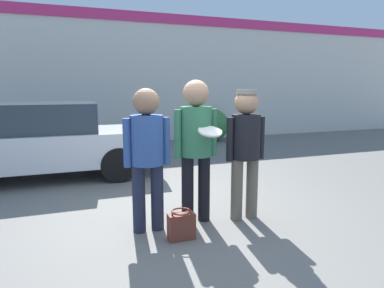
{
  "coord_description": "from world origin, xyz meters",
  "views": [
    {
      "loc": [
        -1.32,
        -3.86,
        1.68
      ],
      "look_at": [
        0.14,
        0.16,
        0.98
      ],
      "focal_mm": 32.0,
      "sensor_mm": 36.0,
      "label": 1
    }
  ],
  "objects_px": {
    "shrub": "(213,125)",
    "person_left": "(147,147)",
    "person_right": "(246,143)",
    "person_middle_with_frisbee": "(196,138)",
    "handbag": "(181,225)",
    "parked_car_near": "(35,141)"
  },
  "relations": [
    {
      "from": "person_left",
      "to": "handbag",
      "type": "xyz_separation_m",
      "value": [
        0.29,
        -0.37,
        -0.84
      ]
    },
    {
      "from": "parked_car_near",
      "to": "handbag",
      "type": "bearing_deg",
      "value": -63.4
    },
    {
      "from": "parked_car_near",
      "to": "shrub",
      "type": "relative_size",
      "value": 4.4
    },
    {
      "from": "parked_car_near",
      "to": "handbag",
      "type": "height_order",
      "value": "parked_car_near"
    },
    {
      "from": "person_left",
      "to": "parked_car_near",
      "type": "height_order",
      "value": "person_left"
    },
    {
      "from": "shrub",
      "to": "handbag",
      "type": "bearing_deg",
      "value": -116.09
    },
    {
      "from": "person_right",
      "to": "parked_car_near",
      "type": "xyz_separation_m",
      "value": [
        -2.69,
        3.13,
        -0.29
      ]
    },
    {
      "from": "parked_car_near",
      "to": "handbag",
      "type": "xyz_separation_m",
      "value": [
        1.73,
        -3.46,
        -0.55
      ]
    },
    {
      "from": "handbag",
      "to": "parked_car_near",
      "type": "bearing_deg",
      "value": 116.6
    },
    {
      "from": "parked_car_near",
      "to": "shrub",
      "type": "xyz_separation_m",
      "value": [
        4.96,
        3.13,
        -0.2
      ]
    },
    {
      "from": "person_left",
      "to": "shrub",
      "type": "bearing_deg",
      "value": 60.52
    },
    {
      "from": "person_right",
      "to": "parked_car_near",
      "type": "bearing_deg",
      "value": 130.72
    },
    {
      "from": "shrub",
      "to": "person_left",
      "type": "bearing_deg",
      "value": -119.48
    },
    {
      "from": "person_right",
      "to": "person_middle_with_frisbee",
      "type": "bearing_deg",
      "value": 169.95
    },
    {
      "from": "person_middle_with_frisbee",
      "to": "handbag",
      "type": "bearing_deg",
      "value": -127.7
    },
    {
      "from": "person_middle_with_frisbee",
      "to": "handbag",
      "type": "distance_m",
      "value": 1.07
    },
    {
      "from": "person_right",
      "to": "handbag",
      "type": "xyz_separation_m",
      "value": [
        -0.96,
        -0.33,
        -0.84
      ]
    },
    {
      "from": "person_right",
      "to": "shrub",
      "type": "relative_size",
      "value": 1.64
    },
    {
      "from": "person_left",
      "to": "shrub",
      "type": "relative_size",
      "value": 1.65
    },
    {
      "from": "person_left",
      "to": "shrub",
      "type": "distance_m",
      "value": 7.16
    },
    {
      "from": "person_middle_with_frisbee",
      "to": "parked_car_near",
      "type": "relative_size",
      "value": 0.4
    },
    {
      "from": "person_left",
      "to": "person_right",
      "type": "xyz_separation_m",
      "value": [
        1.25,
        -0.04,
        -0.0
      ]
    }
  ]
}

